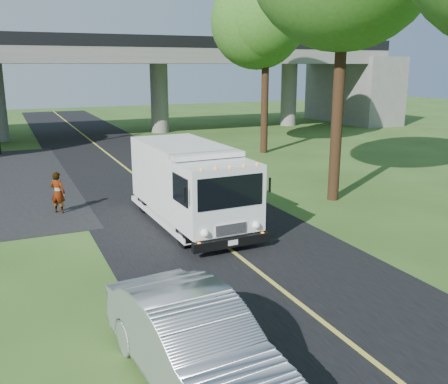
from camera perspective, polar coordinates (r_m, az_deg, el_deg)
ground at (r=10.51m, az=13.89°, el=-16.31°), size 120.00×120.00×0.00m
road at (r=18.73m, az=-5.09°, el=-2.11°), size 7.00×90.00×0.02m
lane_line at (r=18.72m, az=-5.09°, el=-2.05°), size 0.12×90.00×0.01m
overpass at (r=39.45m, az=-16.05°, el=12.70°), size 54.00×10.00×7.30m
tree_right_far at (r=30.90m, az=5.39°, el=19.85°), size 5.77×5.67×10.99m
step_van at (r=16.75m, az=-3.92°, el=1.11°), size 2.56×6.51×2.70m
silver_sedan at (r=8.73m, az=-3.42°, el=-16.83°), size 2.10×4.82×1.54m
pedestrian at (r=19.15m, az=-18.46°, el=-0.07°), size 0.67×0.64×1.55m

